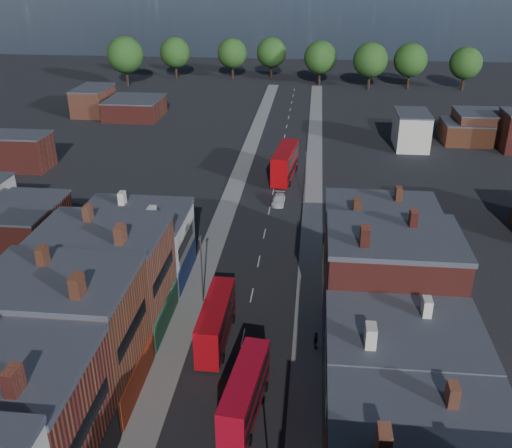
% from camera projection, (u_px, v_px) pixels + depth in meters
% --- Properties ---
extents(pavement_west, '(3.00, 200.00, 0.12)m').
position_uv_depth(pavement_west, '(220.00, 225.00, 81.29)').
color(pavement_west, gray).
rests_on(pavement_west, ground).
extents(pavement_east, '(3.00, 200.00, 0.12)m').
position_uv_depth(pavement_east, '(312.00, 229.00, 80.07)').
color(pavement_east, gray).
rests_on(pavement_east, ground).
extents(lamp_post_2, '(0.25, 0.70, 8.12)m').
position_uv_depth(lamp_post_2, '(202.00, 265.00, 61.18)').
color(lamp_post_2, slate).
rests_on(lamp_post_2, ground).
extents(lamp_post_3, '(0.25, 0.70, 8.12)m').
position_uv_depth(lamp_post_3, '(306.00, 174.00, 87.24)').
color(lamp_post_3, slate).
rests_on(lamp_post_3, ground).
extents(bus_0, '(2.68, 10.22, 4.40)m').
position_uv_depth(bus_0, '(216.00, 321.00, 55.80)').
color(bus_0, '#AB0911').
rests_on(bus_0, ground).
extents(bus_1, '(3.32, 9.97, 4.22)m').
position_uv_depth(bus_1, '(245.00, 393.00, 46.70)').
color(bus_1, red).
rests_on(bus_1, ground).
extents(bus_2, '(4.15, 12.65, 5.36)m').
position_uv_depth(bus_2, '(285.00, 162.00, 97.64)').
color(bus_2, '#99060A').
rests_on(bus_2, ground).
extents(car_2, '(2.80, 5.03, 1.33)m').
position_uv_depth(car_2, '(221.00, 290.00, 64.21)').
color(car_2, black).
rests_on(car_2, ground).
extents(car_3, '(1.99, 4.63, 1.33)m').
position_uv_depth(car_3, '(279.00, 200.00, 88.33)').
color(car_3, white).
rests_on(car_3, ground).
extents(ped_3, '(0.75, 1.18, 1.86)m').
position_uv_depth(ped_3, '(316.00, 341.00, 55.12)').
color(ped_3, '#554F49').
rests_on(ped_3, pavement_east).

